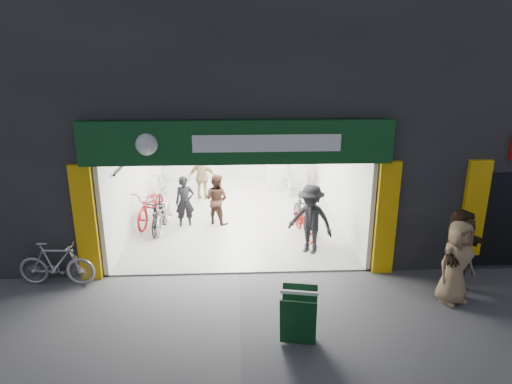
{
  "coord_description": "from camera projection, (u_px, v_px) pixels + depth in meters",
  "views": [
    {
      "loc": [
        -0.05,
        -9.26,
        4.91
      ],
      "look_at": [
        0.46,
        1.5,
        1.46
      ],
      "focal_mm": 32.0,
      "sensor_mm": 36.0,
      "label": 1
    }
  ],
  "objects": [
    {
      "name": "bike_right_mid",
      "position": [
        305.0,
        221.0,
        12.26
      ],
      "size": [
        0.83,
        1.66,
        0.83
      ],
      "primitive_type": "imported",
      "rotation": [
        0.0,
        0.0,
        0.18
      ],
      "color": "maroon",
      "rests_on": "ground"
    },
    {
      "name": "bike_left_midback",
      "position": [
        151.0,
        206.0,
        13.12
      ],
      "size": [
        1.05,
        2.09,
        1.05
      ],
      "primitive_type": "imported",
      "rotation": [
        0.0,
        0.0,
        -0.18
      ],
      "color": "maroon",
      "rests_on": "ground"
    },
    {
      "name": "bike_left_midfront",
      "position": [
        158.0,
        215.0,
        12.55
      ],
      "size": [
        0.55,
        1.65,
        0.98
      ],
      "primitive_type": "imported",
      "rotation": [
        0.0,
        0.0,
        -0.05
      ],
      "color": "black",
      "rests_on": "ground"
    },
    {
      "name": "parked_bike",
      "position": [
        56.0,
        264.0,
        9.7
      ],
      "size": [
        1.68,
        0.58,
        0.99
      ],
      "primitive_type": "imported",
      "rotation": [
        0.0,
        0.0,
        1.5
      ],
      "color": "#AEAEB3",
      "rests_on": "ground"
    },
    {
      "name": "customer_d",
      "position": [
        202.0,
        178.0,
        15.05
      ],
      "size": [
        0.94,
        0.45,
        1.55
      ],
      "primitive_type": "imported",
      "rotation": [
        0.0,
        0.0,
        3.06
      ],
      "color": "#948156",
      "rests_on": "ground"
    },
    {
      "name": "building",
      "position": [
        265.0,
        67.0,
        13.78
      ],
      "size": [
        17.0,
        10.27,
        8.0
      ],
      "color": "#232326",
      "rests_on": "ground"
    },
    {
      "name": "customer_c",
      "position": [
        311.0,
        220.0,
        11.07
      ],
      "size": [
        1.32,
        1.17,
        1.77
      ],
      "primitive_type": "imported",
      "rotation": [
        0.0,
        0.0,
        -0.56
      ],
      "color": "black",
      "rests_on": "ground"
    },
    {
      "name": "ground",
      "position": [
        239.0,
        274.0,
        10.31
      ],
      "size": [
        60.0,
        60.0,
        0.0
      ],
      "primitive_type": "plane",
      "color": "#56565B",
      "rests_on": "ground"
    },
    {
      "name": "customer_b",
      "position": [
        216.0,
        199.0,
        13.0
      ],
      "size": [
        0.9,
        0.84,
        1.48
      ],
      "primitive_type": "imported",
      "rotation": [
        0.0,
        0.0,
        2.64
      ],
      "color": "#3D241B",
      "rests_on": "ground"
    },
    {
      "name": "bike_right_back",
      "position": [
        288.0,
        179.0,
        15.88
      ],
      "size": [
        0.49,
        1.66,
        0.99
      ],
      "primitive_type": "imported",
      "rotation": [
        0.0,
        0.0,
        -0.02
      ],
      "color": "#BCBCC1",
      "rests_on": "ground"
    },
    {
      "name": "pedestrian_near",
      "position": [
        456.0,
        263.0,
        8.94
      ],
      "size": [
        0.98,
        0.81,
        1.73
      ],
      "primitive_type": "imported",
      "rotation": [
        0.0,
        0.0,
        0.36
      ],
      "color": "#927555",
      "rests_on": "ground"
    },
    {
      "name": "customer_a",
      "position": [
        185.0,
        202.0,
        12.78
      ],
      "size": [
        0.6,
        0.46,
        1.48
      ],
      "primitive_type": "imported",
      "rotation": [
        0.0,
        0.0,
        0.21
      ],
      "color": "black",
      "rests_on": "ground"
    },
    {
      "name": "sandwich_board",
      "position": [
        299.0,
        315.0,
        7.8
      ],
      "size": [
        0.72,
        0.74,
        0.95
      ],
      "rotation": [
        0.0,
        0.0,
        -0.19
      ],
      "color": "#0D3618",
      "rests_on": "ground"
    },
    {
      "name": "bike_left_front",
      "position": [
        164.0,
        213.0,
        12.73
      ],
      "size": [
        0.68,
        1.77,
        0.92
      ],
      "primitive_type": "imported",
      "rotation": [
        0.0,
        0.0,
        -0.04
      ],
      "color": "#B7B7BC",
      "rests_on": "ground"
    },
    {
      "name": "pedestrian_far",
      "position": [
        459.0,
        252.0,
        9.25
      ],
      "size": [
        1.62,
        1.57,
        1.85
      ],
      "primitive_type": "imported",
      "rotation": [
        0.0,
        0.0,
        0.75
      ],
      "color": "#332517",
      "rests_on": "ground"
    },
    {
      "name": "bike_left_back",
      "position": [
        162.0,
        185.0,
        15.17
      ],
      "size": [
        0.6,
        1.73,
        1.02
      ],
      "primitive_type": "imported",
      "rotation": [
        0.0,
        0.0,
        -0.07
      ],
      "color": "#ABAAAF",
      "rests_on": "ground"
    },
    {
      "name": "bike_right_front",
      "position": [
        302.0,
        213.0,
        12.74
      ],
      "size": [
        0.67,
        1.61,
        0.94
      ],
      "primitive_type": "imported",
      "rotation": [
        0.0,
        0.0,
        0.15
      ],
      "color": "black",
      "rests_on": "ground"
    }
  ]
}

